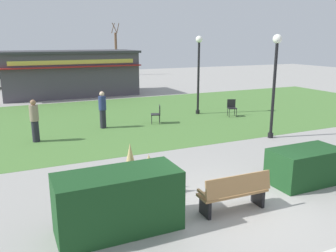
{
  "coord_description": "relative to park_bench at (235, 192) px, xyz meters",
  "views": [
    {
      "loc": [
        -4.79,
        -6.29,
        3.91
      ],
      "look_at": [
        -0.1,
        3.96,
        1.15
      ],
      "focal_mm": 37.43,
      "sensor_mm": 36.0,
      "label": 1
    }
  ],
  "objects": [
    {
      "name": "ground_plane",
      "position": [
        0.25,
        0.09,
        -0.48
      ],
      "size": [
        80.0,
        80.0,
        0.0
      ],
      "primitive_type": "plane",
      "color": "#999691"
    },
    {
      "name": "lawn_patch",
      "position": [
        0.25,
        10.88,
        -0.48
      ],
      "size": [
        36.0,
        12.0,
        0.01
      ],
      "primitive_type": "cube",
      "color": "#4C7A38",
      "rests_on": "ground_plane"
    },
    {
      "name": "park_bench",
      "position": [
        0.0,
        0.0,
        0.0
      ],
      "size": [
        1.71,
        0.57,
        0.95
      ],
      "color": "#9E7547",
      "rests_on": "ground_plane"
    },
    {
      "name": "hedge_left",
      "position": [
        -2.7,
        0.31,
        0.17
      ],
      "size": [
        2.57,
        1.1,
        1.3
      ],
      "primitive_type": "cube",
      "color": "#19421E",
      "rests_on": "ground_plane"
    },
    {
      "name": "hedge_right",
      "position": [
        2.8,
        0.6,
        0.01
      ],
      "size": [
        2.02,
        1.1,
        0.99
      ],
      "primitive_type": "cube",
      "color": "#19421E",
      "rests_on": "ground_plane"
    },
    {
      "name": "ornamental_grass_behind_left",
      "position": [
        -1.36,
        1.96,
        0.02
      ],
      "size": [
        0.65,
        0.65,
        1.01
      ],
      "primitive_type": "cone",
      "color": "tan",
      "rests_on": "ground_plane"
    },
    {
      "name": "ornamental_grass_behind_right",
      "position": [
        -1.27,
        1.64,
        0.03
      ],
      "size": [
        0.53,
        0.53,
        1.02
      ],
      "primitive_type": "cone",
      "color": "tan",
      "rests_on": "ground_plane"
    },
    {
      "name": "ornamental_grass_behind_center",
      "position": [
        -1.89,
        1.89,
        0.22
      ],
      "size": [
        0.6,
        0.6,
        1.39
      ],
      "primitive_type": "cone",
      "color": "tan",
      "rests_on": "ground_plane"
    },
    {
      "name": "lamppost_mid",
      "position": [
        5.12,
        4.72,
        2.13
      ],
      "size": [
        0.36,
        0.36,
        4.15
      ],
      "color": "black",
      "rests_on": "ground_plane"
    },
    {
      "name": "lamppost_far",
      "position": [
        4.76,
        10.21,
        2.13
      ],
      "size": [
        0.36,
        0.36,
        4.15
      ],
      "color": "black",
      "rests_on": "ground_plane"
    },
    {
      "name": "trash_bin",
      "position": [
        -3.48,
        0.94,
        -0.1
      ],
      "size": [
        0.52,
        0.52,
        0.76
      ],
      "primitive_type": "cylinder",
      "color": "#2D4233",
      "rests_on": "ground_plane"
    },
    {
      "name": "food_kiosk",
      "position": [
        -0.35,
        19.93,
        1.13
      ],
      "size": [
        9.48,
        4.3,
        3.2
      ],
      "color": "#47424C",
      "rests_on": "ground_plane"
    },
    {
      "name": "cafe_chair_west",
      "position": [
        1.86,
        9.0,
        0.05
      ],
      "size": [
        0.57,
        0.57,
        0.89
      ],
      "color": "black",
      "rests_on": "ground_plane"
    },
    {
      "name": "cafe_chair_east",
      "position": [
        6.07,
        8.91,
        0.05
      ],
      "size": [
        0.57,
        0.57,
        0.89
      ],
      "color": "black",
      "rests_on": "ground_plane"
    },
    {
      "name": "person_strolling",
      "position": [
        -0.76,
        9.21,
        0.38
      ],
      "size": [
        0.34,
        0.34,
        1.69
      ],
      "rotation": [
        0.0,
        0.0,
        4.57
      ],
      "color": "#23232D",
      "rests_on": "ground_plane"
    },
    {
      "name": "person_standing",
      "position": [
        -3.74,
        8.11,
        0.38
      ],
      "size": [
        0.34,
        0.34,
        1.69
      ],
      "rotation": [
        0.0,
        0.0,
        5.07
      ],
      "color": "#23232D",
      "rests_on": "ground_plane"
    },
    {
      "name": "tree_left_bg",
      "position": [
        7.05,
        33.41,
        2.07
      ],
      "size": [
        0.91,
        0.96,
        5.83
      ],
      "color": "brown",
      "rests_on": "ground_plane"
    }
  ]
}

